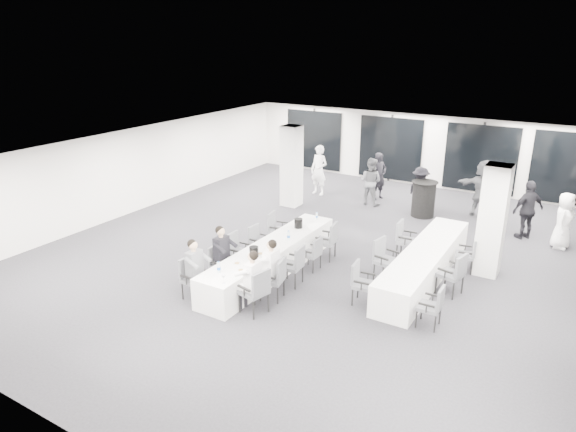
# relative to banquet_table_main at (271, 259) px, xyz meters

# --- Properties ---
(room) EXTENTS (14.04, 16.04, 2.84)m
(room) POSITION_rel_banquet_table_main_xyz_m (1.32, 2.87, 1.01)
(room) COLOR #25252A
(room) RESTS_ON ground
(column_left) EXTENTS (0.60, 0.60, 2.80)m
(column_left) POSITION_rel_banquet_table_main_xyz_m (-2.37, 4.96, 1.02)
(column_left) COLOR silver
(column_left) RESTS_ON floor
(column_right) EXTENTS (0.60, 0.60, 2.80)m
(column_right) POSITION_rel_banquet_table_main_xyz_m (4.63, 2.76, 1.02)
(column_right) COLOR silver
(column_right) RESTS_ON floor
(banquet_table_main) EXTENTS (0.90, 5.00, 0.75)m
(banquet_table_main) POSITION_rel_banquet_table_main_xyz_m (0.00, 0.00, 0.00)
(banquet_table_main) COLOR white
(banquet_table_main) RESTS_ON floor
(banquet_table_side) EXTENTS (0.90, 5.00, 0.75)m
(banquet_table_side) POSITION_rel_banquet_table_main_xyz_m (3.38, 1.69, 0.00)
(banquet_table_side) COLOR white
(banquet_table_side) RESTS_ON floor
(cocktail_table) EXTENTS (0.85, 0.85, 1.18)m
(cocktail_table) POSITION_rel_banquet_table_main_xyz_m (1.95, 6.18, 0.22)
(cocktail_table) COLOR black
(cocktail_table) RESTS_ON floor
(chair_main_left_near) EXTENTS (0.51, 0.57, 0.96)m
(chair_main_left_near) POSITION_rel_banquet_table_main_xyz_m (-0.83, -2.02, 0.18)
(chair_main_left_near) COLOR #54575C
(chair_main_left_near) RESTS_ON floor
(chair_main_left_second) EXTENTS (0.46, 0.51, 0.90)m
(chair_main_left_second) POSITION_rel_banquet_table_main_xyz_m (-0.83, -1.05, 0.14)
(chair_main_left_second) COLOR #54575C
(chair_main_left_second) RESTS_ON floor
(chair_main_left_mid) EXTENTS (0.51, 0.56, 0.98)m
(chair_main_left_mid) POSITION_rel_banquet_table_main_xyz_m (-0.84, -0.31, 0.18)
(chair_main_left_mid) COLOR #54575C
(chair_main_left_mid) RESTS_ON floor
(chair_main_left_fourth) EXTENTS (0.47, 0.52, 0.89)m
(chair_main_left_fourth) POSITION_rel_banquet_table_main_xyz_m (-0.83, 0.60, 0.13)
(chair_main_left_fourth) COLOR #54575C
(chair_main_left_fourth) RESTS_ON floor
(chair_main_left_far) EXTENTS (0.57, 0.61, 0.98)m
(chair_main_left_far) POSITION_rel_banquet_table_main_xyz_m (-0.83, 1.54, 0.18)
(chair_main_left_far) COLOR #54575C
(chair_main_left_far) RESTS_ON floor
(chair_main_right_near) EXTENTS (0.62, 0.66, 1.04)m
(chair_main_right_near) POSITION_rel_banquet_table_main_xyz_m (0.84, -1.87, 0.22)
(chair_main_right_near) COLOR #54575C
(chair_main_right_near) RESTS_ON floor
(chair_main_right_second) EXTENTS (0.59, 0.62, 0.99)m
(chair_main_right_second) POSITION_rel_banquet_table_main_xyz_m (0.83, -1.11, 0.19)
(chair_main_right_second) COLOR #54575C
(chair_main_right_second) RESTS_ON floor
(chair_main_right_mid) EXTENTS (0.54, 0.59, 0.99)m
(chair_main_right_mid) POSITION_rel_banquet_table_main_xyz_m (0.84, -0.29, 0.19)
(chair_main_right_mid) COLOR #54575C
(chair_main_right_mid) RESTS_ON floor
(chair_main_right_fourth) EXTENTS (0.46, 0.51, 0.87)m
(chair_main_right_fourth) POSITION_rel_banquet_table_main_xyz_m (0.83, 0.68, 0.12)
(chair_main_right_fourth) COLOR #54575C
(chair_main_right_fourth) RESTS_ON floor
(chair_main_right_far) EXTENTS (0.57, 0.62, 1.01)m
(chair_main_right_far) POSITION_rel_banquet_table_main_xyz_m (0.84, 1.49, 0.20)
(chair_main_right_far) COLOR #54575C
(chair_main_right_far) RESTS_ON floor
(chair_side_left_near) EXTENTS (0.54, 0.58, 0.96)m
(chair_side_left_near) POSITION_rel_banquet_table_main_xyz_m (2.54, -0.29, 0.17)
(chair_side_left_near) COLOR #54575C
(chair_side_left_near) RESTS_ON floor
(chair_side_left_mid) EXTENTS (0.61, 0.64, 1.03)m
(chair_side_left_mid) POSITION_rel_banquet_table_main_xyz_m (2.54, 1.12, 0.21)
(chair_side_left_mid) COLOR #54575C
(chair_side_left_mid) RESTS_ON floor
(chair_side_left_far) EXTENTS (0.54, 0.60, 1.02)m
(chair_side_left_far) POSITION_rel_banquet_table_main_xyz_m (2.54, 2.61, 0.20)
(chair_side_left_far) COLOR #54575C
(chair_side_left_far) RESTS_ON floor
(chair_side_right_near) EXTENTS (0.47, 0.52, 0.91)m
(chair_side_right_near) POSITION_rel_banquet_table_main_xyz_m (4.21, -0.45, 0.14)
(chair_side_right_near) COLOR #54575C
(chair_side_right_near) RESTS_ON floor
(chair_side_right_mid) EXTENTS (0.62, 0.65, 1.02)m
(chair_side_right_mid) POSITION_rel_banquet_table_main_xyz_m (4.21, 1.16, 0.21)
(chair_side_right_mid) COLOR #54575C
(chair_side_right_mid) RESTS_ON floor
(chair_side_right_far) EXTENTS (0.54, 0.57, 0.91)m
(chair_side_right_far) POSITION_rel_banquet_table_main_xyz_m (4.20, 2.60, 0.14)
(chair_side_right_far) COLOR #54575C
(chair_side_right_far) RESTS_ON floor
(seated_guest_a) EXTENTS (0.50, 0.38, 1.44)m
(seated_guest_a) POSITION_rel_banquet_table_main_xyz_m (-0.67, -2.03, 0.44)
(seated_guest_a) COLOR #54575C
(seated_guest_a) RESTS_ON floor
(seated_guest_b) EXTENTS (0.50, 0.38, 1.44)m
(seated_guest_b) POSITION_rel_banquet_table_main_xyz_m (-0.67, -1.05, 0.44)
(seated_guest_b) COLOR black
(seated_guest_b) RESTS_ON floor
(seated_guest_c) EXTENTS (0.50, 0.38, 1.44)m
(seated_guest_c) POSITION_rel_banquet_table_main_xyz_m (0.67, -1.85, 0.44)
(seated_guest_c) COLOR white
(seated_guest_c) RESTS_ON floor
(seated_guest_d) EXTENTS (0.50, 0.38, 1.44)m
(seated_guest_d) POSITION_rel_banquet_table_main_xyz_m (0.67, -1.13, 0.44)
(seated_guest_d) COLOR white
(seated_guest_d) RESTS_ON floor
(standing_guest_a) EXTENTS (0.82, 0.88, 1.93)m
(standing_guest_a) POSITION_rel_banquet_table_main_xyz_m (-0.03, 7.23, 0.59)
(standing_guest_a) COLOR black
(standing_guest_a) RESTS_ON floor
(standing_guest_b) EXTENTS (0.95, 0.61, 1.90)m
(standing_guest_b) POSITION_rel_banquet_table_main_xyz_m (-0.04, 6.45, 0.57)
(standing_guest_b) COLOR #54575C
(standing_guest_b) RESTS_ON floor
(standing_guest_c) EXTENTS (1.26, 1.10, 1.74)m
(standing_guest_c) POSITION_rel_banquet_table_main_xyz_m (1.69, 6.58, 0.50)
(standing_guest_c) COLOR black
(standing_guest_c) RESTS_ON floor
(standing_guest_d) EXTENTS (1.26, 1.31, 1.98)m
(standing_guest_d) POSITION_rel_banquet_table_main_xyz_m (5.12, 5.82, 0.62)
(standing_guest_d) COLOR black
(standing_guest_d) RESTS_ON floor
(standing_guest_e) EXTENTS (0.68, 0.96, 1.82)m
(standing_guest_e) POSITION_rel_banquet_table_main_xyz_m (6.08, 5.57, 0.53)
(standing_guest_e) COLOR white
(standing_guest_e) RESTS_ON floor
(standing_guest_f) EXTENTS (2.03, 0.92, 2.15)m
(standing_guest_f) POSITION_rel_banquet_table_main_xyz_m (3.59, 7.16, 0.70)
(standing_guest_f) COLOR #54575C
(standing_guest_f) RESTS_ON floor
(standing_guest_g) EXTENTS (0.85, 0.72, 2.09)m
(standing_guest_g) POSITION_rel_banquet_table_main_xyz_m (-2.16, 6.62, 0.67)
(standing_guest_g) COLOR white
(standing_guest_g) RESTS_ON floor
(standing_guest_h) EXTENTS (1.15, 1.10, 2.06)m
(standing_guest_h) POSITION_rel_banquet_table_main_xyz_m (4.18, 5.79, 0.65)
(standing_guest_h) COLOR white
(standing_guest_h) RESTS_ON floor
(ice_bucket_near) EXTENTS (0.22, 0.22, 0.25)m
(ice_bucket_near) POSITION_rel_banquet_table_main_xyz_m (0.04, -0.81, 0.50)
(ice_bucket_near) COLOR black
(ice_bucket_near) RESTS_ON banquet_table_main
(ice_bucket_far) EXTENTS (0.23, 0.23, 0.26)m
(ice_bucket_far) POSITION_rel_banquet_table_main_xyz_m (-0.03, 1.39, 0.50)
(ice_bucket_far) COLOR black
(ice_bucket_far) RESTS_ON banquet_table_main
(water_bottle_a) EXTENTS (0.08, 0.08, 0.24)m
(water_bottle_a) POSITION_rel_banquet_table_main_xyz_m (-0.13, -1.91, 0.50)
(water_bottle_a) COLOR silver
(water_bottle_a) RESTS_ON banquet_table_main
(water_bottle_b) EXTENTS (0.08, 0.08, 0.24)m
(water_bottle_b) POSITION_rel_banquet_table_main_xyz_m (0.20, 0.50, 0.50)
(water_bottle_b) COLOR silver
(water_bottle_b) RESTS_ON banquet_table_main
(water_bottle_c) EXTENTS (0.06, 0.06, 0.20)m
(water_bottle_c) POSITION_rel_banquet_table_main_xyz_m (0.08, 2.25, 0.47)
(water_bottle_c) COLOR silver
(water_bottle_c) RESTS_ON banquet_table_main
(plate_a) EXTENTS (0.19, 0.19, 0.03)m
(plate_a) POSITION_rel_banquet_table_main_xyz_m (-0.07, -1.34, 0.39)
(plate_a) COLOR white
(plate_a) RESTS_ON banquet_table_main
(plate_b) EXTENTS (0.21, 0.21, 0.03)m
(plate_b) POSITION_rel_banquet_table_main_xyz_m (0.23, -1.59, 0.39)
(plate_b) COLOR white
(plate_b) RESTS_ON banquet_table_main
(plate_c) EXTENTS (0.21, 0.21, 0.03)m
(plate_c) POSITION_rel_banquet_table_main_xyz_m (0.09, -0.61, 0.39)
(plate_c) COLOR white
(plate_c) RESTS_ON banquet_table_main
(wine_glass) EXTENTS (0.08, 0.08, 0.22)m
(wine_glass) POSITION_rel_banquet_table_main_xyz_m (0.28, -2.27, 0.54)
(wine_glass) COLOR silver
(wine_glass) RESTS_ON banquet_table_main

